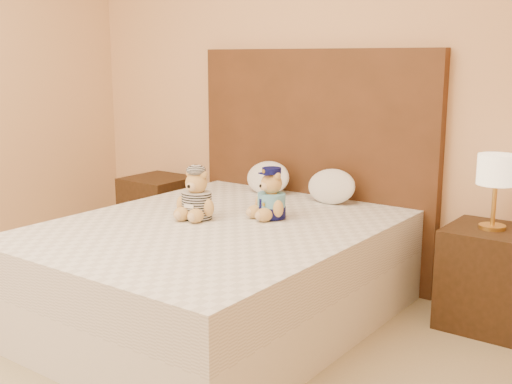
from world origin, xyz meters
TOP-DOWN VIEW (x-y plane):
  - bed at (0.00, 1.20)m, footprint 1.60×2.00m
  - headboard at (0.00, 2.21)m, footprint 1.75×0.08m
  - nightstand_left at (-1.25, 2.00)m, footprint 0.45×0.45m
  - nightstand_right at (1.25, 2.00)m, footprint 0.45×0.45m
  - lamp at (1.25, 2.00)m, footprint 0.20×0.20m
  - teddy_police at (0.17, 1.49)m, footprint 0.31×0.31m
  - teddy_prisoner at (-0.16, 1.23)m, footprint 0.29×0.28m
  - pillow_left at (-0.24, 2.03)m, footprint 0.33×0.21m
  - pillow_right at (0.25, 2.03)m, footprint 0.33×0.21m

SIDE VIEW (x-z plane):
  - nightstand_left at x=-1.25m, z-range 0.00..0.55m
  - nightstand_right at x=1.25m, z-range 0.00..0.55m
  - bed at x=0.00m, z-range 0.00..0.55m
  - pillow_right at x=0.25m, z-range 0.55..0.78m
  - pillow_left at x=-0.24m, z-range 0.55..0.78m
  - teddy_prisoner at x=-0.16m, z-range 0.55..0.84m
  - teddy_police at x=0.17m, z-range 0.55..0.84m
  - headboard at x=0.00m, z-range 0.00..1.50m
  - lamp at x=1.25m, z-range 0.65..1.05m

